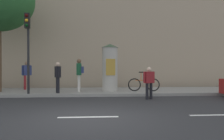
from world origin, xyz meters
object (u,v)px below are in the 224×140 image
Objects in this scene: traffic_light at (28,39)px; bicycle_leaning at (144,84)px; pedestrian_with_bag at (79,72)px; pedestrian_in_dark_shirt at (58,75)px; pedestrian_in_light_jacket at (149,80)px; pedestrian_tallest at (27,73)px; poster_column at (110,67)px.

bicycle_leaning is at bearing 9.19° from traffic_light.
traffic_light is 2.23× the size of pedestrian_with_bag.
traffic_light is at bearing -170.81° from bicycle_leaning.
pedestrian_with_bag reaches higher than pedestrian_in_dark_shirt.
pedestrian_in_light_jacket is at bearing -96.43° from bicycle_leaning.
pedestrian_in_light_jacket is 7.65m from pedestrian_tallest.
pedestrian_in_dark_shirt is 0.91× the size of bicycle_leaning.
pedestrian_tallest reaches higher than bicycle_leaning.
poster_column is 5.15m from pedestrian_tallest.
traffic_light is 6.59m from bicycle_leaning.
pedestrian_in_dark_shirt is 0.89× the size of pedestrian_with_bag.
poster_column reaches higher than pedestrian_in_dark_shirt.
pedestrian_with_bag is at bearing -174.59° from poster_column.
traffic_light is at bearing -74.29° from pedestrian_tallest.
poster_column is 1.65× the size of pedestrian_in_dark_shirt.
pedestrian_tallest is 3.59m from pedestrian_with_bag.
pedestrian_in_light_jacket is 4.71m from pedestrian_in_dark_shirt.
pedestrian_with_bag is (1.08, 0.70, 0.14)m from pedestrian_in_dark_shirt.
traffic_light is 2.38× the size of pedestrian_tallest.
pedestrian_in_dark_shirt is at bearing -46.26° from pedestrian_tallest.
pedestrian_in_light_jacket is at bearing -35.28° from pedestrian_with_bag.
pedestrian_with_bag is 3.65m from bicycle_leaning.
bicycle_leaning is (0.26, 2.29, -0.35)m from pedestrian_in_light_jacket.
poster_column is at bearing 122.84° from pedestrian_in_light_jacket.
pedestrian_in_light_jacket is at bearing -12.62° from traffic_light.
pedestrian_in_light_jacket is 0.83× the size of pedestrian_with_bag.
pedestrian_in_dark_shirt is (-4.41, 1.66, 0.21)m from pedestrian_in_light_jacket.
pedestrian_tallest reaches higher than pedestrian_in_dark_shirt.
pedestrian_tallest is (-2.16, 2.25, 0.05)m from pedestrian_in_dark_shirt.
poster_column reaches higher than pedestrian_in_light_jacket.
pedestrian_in_light_jacket is 0.88× the size of pedestrian_tallest.
pedestrian_with_bag is at bearing -25.72° from pedestrian_tallest.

